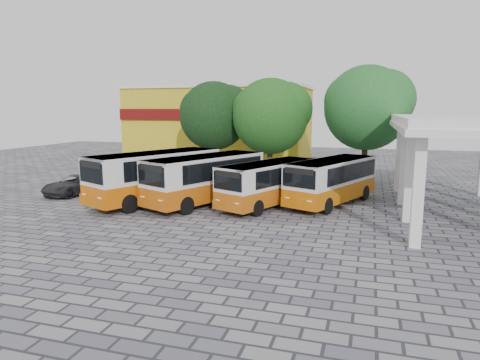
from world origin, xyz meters
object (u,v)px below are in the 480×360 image
(bus_far_left, at_px, (156,174))
(bus_far_right, at_px, (332,179))
(bus_centre_left, at_px, (206,176))
(bus_centre_right, at_px, (269,181))
(parked_car, at_px, (76,185))

(bus_far_left, relative_size, bus_far_right, 1.14)
(bus_far_left, distance_m, bus_centre_left, 3.20)
(bus_centre_right, bearing_deg, bus_far_right, 48.73)
(bus_far_left, distance_m, bus_far_right, 10.88)
(bus_centre_left, height_order, bus_centre_right, bus_centre_left)
(bus_centre_left, xyz_separation_m, bus_far_right, (7.39, 2.19, -0.13))
(bus_centre_left, relative_size, bus_centre_right, 1.12)
(bus_far_left, xyz_separation_m, bus_far_right, (10.55, 2.63, -0.22))
(bus_centre_left, xyz_separation_m, parked_car, (-9.69, 0.29, -1.07))
(bus_far_right, relative_size, parked_car, 1.75)
(bus_centre_right, bearing_deg, bus_centre_left, -149.03)
(bus_far_left, relative_size, parked_car, 1.99)
(bus_far_right, bearing_deg, bus_centre_left, -140.62)
(bus_centre_left, bearing_deg, bus_centre_right, 31.25)
(bus_centre_right, distance_m, bus_far_right, 3.94)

